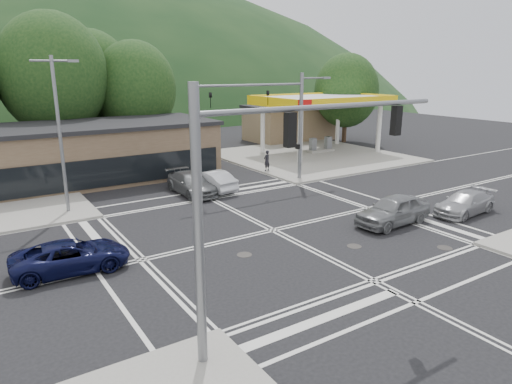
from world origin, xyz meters
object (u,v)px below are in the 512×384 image
car_blue_west (71,256)px  pedestrian (267,161)px  car_silver_east (465,203)px  car_queue_a (211,181)px  car_grey_center (393,210)px  car_northbound (191,183)px  car_queue_b (165,159)px

car_blue_west → pedestrian: size_ratio=2.82×
car_silver_east → car_queue_a: (-10.12, 12.78, 0.08)m
car_blue_west → car_grey_center: car_grey_center is taller
car_grey_center → pedestrian: pedestrian is taller
car_blue_west → car_silver_east: (21.14, -4.28, -0.01)m
car_silver_east → car_queue_a: bearing=-145.8°
car_grey_center → car_northbound: (-6.61, 11.75, -0.08)m
car_queue_a → car_queue_b: car_queue_b is taller
car_queue_a → car_northbound: (-1.50, 0.00, -0.00)m
car_blue_west → car_queue_b: 20.23m
car_blue_west → pedestrian: bearing=-53.5°
car_queue_a → car_northbound: car_queue_a is taller
car_queue_b → car_northbound: car_queue_b is taller
car_queue_b → car_silver_east: bearing=116.0°
car_queue_a → pedestrian: 7.02m
car_blue_west → car_grey_center: 16.45m
car_queue_a → car_northbound: 1.50m
car_queue_a → car_northbound: size_ratio=0.88×
car_silver_east → car_queue_b: bearing=-158.7°
car_blue_west → car_queue_a: 13.92m
car_silver_east → car_queue_b: size_ratio=0.91×
car_blue_west → car_silver_east: size_ratio=1.06×
car_blue_west → car_queue_b: bearing=-29.0°
car_queue_b → pedestrian: (6.50, -5.83, 0.16)m
car_blue_west → car_northbound: car_northbound is taller
car_northbound → pedestrian: (8.00, 2.63, 0.27)m
car_blue_west → car_queue_a: car_queue_a is taller
car_grey_center → car_queue_a: size_ratio=1.08×
pedestrian → car_queue_a: bearing=6.4°
car_queue_a → pedestrian: pedestrian is taller
car_grey_center → car_silver_east: (5.01, -1.02, -0.16)m
car_queue_b → car_queue_a: bearing=90.5°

